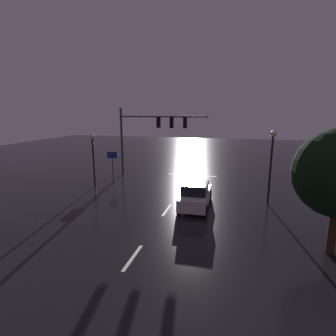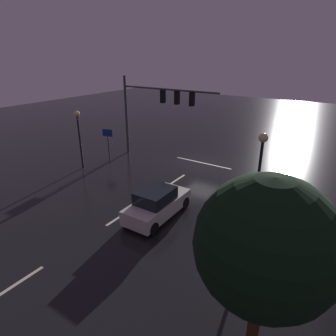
# 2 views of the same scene
# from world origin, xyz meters

# --- Properties ---
(ground_plane) EXTENTS (80.00, 80.00, 0.00)m
(ground_plane) POSITION_xyz_m (0.00, 0.00, 0.00)
(ground_plane) COLOR black
(traffic_signal_assembly) EXTENTS (8.83, 0.47, 6.77)m
(traffic_signal_assembly) POSITION_xyz_m (3.90, 1.06, 4.74)
(traffic_signal_assembly) COLOR #383A3D
(traffic_signal_assembly) RESTS_ON ground_plane
(lane_dash_far) EXTENTS (0.16, 2.20, 0.01)m
(lane_dash_far) POSITION_xyz_m (0.00, 4.00, 0.00)
(lane_dash_far) COLOR beige
(lane_dash_far) RESTS_ON ground_plane
(lane_dash_mid) EXTENTS (0.16, 2.20, 0.01)m
(lane_dash_mid) POSITION_xyz_m (0.00, 10.00, 0.00)
(lane_dash_mid) COLOR beige
(lane_dash_mid) RESTS_ON ground_plane
(lane_dash_near) EXTENTS (0.16, 2.20, 0.01)m
(lane_dash_near) POSITION_xyz_m (0.00, 16.00, 0.00)
(lane_dash_near) COLOR beige
(lane_dash_near) RESTS_ON ground_plane
(stop_bar) EXTENTS (5.00, 0.16, 0.01)m
(stop_bar) POSITION_xyz_m (0.00, -0.13, 0.00)
(stop_bar) COLOR beige
(stop_bar) RESTS_ON ground_plane
(car_approaching) EXTENTS (1.93, 4.38, 1.70)m
(car_approaching) POSITION_xyz_m (-1.70, 8.80, 0.80)
(car_approaching) COLOR silver
(car_approaching) RESTS_ON ground_plane
(street_lamp_left_kerb) EXTENTS (0.44, 0.44, 5.15)m
(street_lamp_left_kerb) POSITION_xyz_m (-6.56, 7.17, 3.59)
(street_lamp_left_kerb) COLOR black
(street_lamp_left_kerb) RESTS_ON ground_plane
(street_lamp_right_kerb) EXTENTS (0.44, 0.44, 4.54)m
(street_lamp_right_kerb) POSITION_xyz_m (7.48, 6.11, 3.22)
(street_lamp_right_kerb) COLOR black
(street_lamp_right_kerb) RESTS_ON ground_plane
(route_sign) EXTENTS (0.89, 0.26, 2.76)m
(route_sign) POSITION_xyz_m (6.93, 3.69, 1.99)
(route_sign) COLOR #383A3D
(route_sign) RESTS_ON ground_plane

